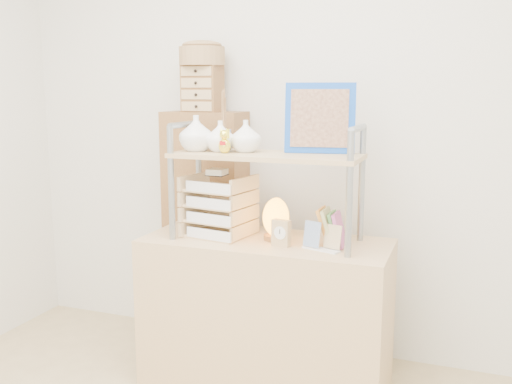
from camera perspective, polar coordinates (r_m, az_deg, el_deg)
room_shell at (r=1.96m, az=-7.10°, el=16.78°), size 3.42×3.41×2.61m
desk at (r=2.90m, az=0.98°, el=-11.99°), size 1.20×0.50×0.75m
cabinet at (r=3.31m, az=-4.99°, el=-3.73°), size 0.45×0.25×1.35m
hutch at (r=2.74m, az=-0.55°, el=4.45°), size 0.90×0.34×0.75m
letter_tray at (r=2.83m, az=-3.83°, el=-1.74°), size 0.32×0.30×0.34m
salt_lamp at (r=2.76m, az=2.00°, el=-2.67°), size 0.14×0.13×0.21m
desk_clock at (r=2.66m, az=2.53°, el=-4.12°), size 0.09×0.06×0.12m
postcard_stand at (r=2.61m, az=6.57°, el=-4.99°), size 0.19×0.10×0.13m
drawer_chest at (r=3.20m, az=-5.38°, el=10.24°), size 0.20×0.16×0.25m
woven_basket at (r=3.21m, az=-5.42°, el=13.36°), size 0.25×0.25×0.10m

